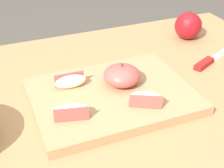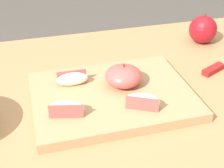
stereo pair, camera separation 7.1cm
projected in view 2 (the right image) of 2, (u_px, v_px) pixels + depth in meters
name	position (u px, v px, depth m)	size (l,w,h in m)	color
dining_table	(96.00, 151.00, 0.77)	(1.15, 0.79, 0.77)	#9E754C
cutting_board	(112.00, 96.00, 0.72)	(0.34, 0.26, 0.02)	#A37F56
apple_half_skin_up	(124.00, 76.00, 0.73)	(0.08, 0.08, 0.05)	#D14C47
apple_wedge_front	(66.00, 108.00, 0.64)	(0.07, 0.04, 0.03)	#F4EACC
apple_wedge_left	(72.00, 79.00, 0.73)	(0.07, 0.03, 0.03)	#F4EACC
apple_wedge_middle	(143.00, 101.00, 0.66)	(0.07, 0.05, 0.03)	#F4EACC
paring_knife	(217.00, 68.00, 0.84)	(0.15, 0.08, 0.01)	silver
whole_apple_red_delicious	(203.00, 29.00, 0.96)	(0.08, 0.08, 0.09)	maroon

